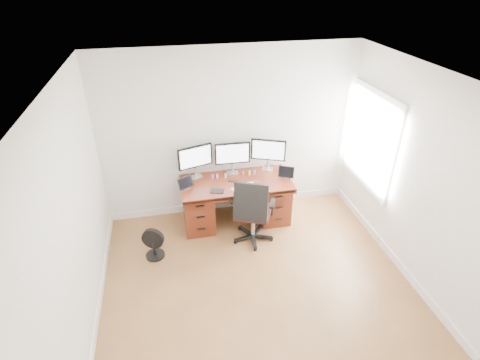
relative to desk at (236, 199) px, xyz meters
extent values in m
plane|color=brown|center=(0.00, -1.83, -0.40)|extent=(4.50, 4.50, 0.00)
cube|color=white|center=(0.00, 0.42, 0.95)|extent=(4.00, 0.10, 2.70)
cube|color=white|center=(2.00, -1.83, 0.95)|extent=(0.10, 4.50, 2.70)
cube|color=white|center=(1.97, -0.33, 1.00)|extent=(0.04, 1.30, 1.50)
cube|color=white|center=(1.95, -0.33, 1.00)|extent=(0.01, 1.15, 1.35)
cube|color=#572011|center=(0.00, -0.03, 0.32)|extent=(1.70, 0.80, 0.05)
cube|color=#572011|center=(-0.60, 0.00, -0.05)|extent=(0.45, 0.70, 0.70)
cube|color=#572011|center=(0.60, 0.00, -0.05)|extent=(0.45, 0.70, 0.70)
cube|color=#43170C|center=(0.00, 0.27, 0.10)|extent=(0.74, 0.03, 0.40)
cylinder|color=black|center=(0.16, -0.52, -0.36)|extent=(0.76, 0.76, 0.08)
cylinder|color=silver|center=(0.16, -0.52, -0.11)|extent=(0.06, 0.06, 0.41)
cube|color=#371610|center=(0.16, -0.52, 0.09)|extent=(0.65, 0.64, 0.07)
cube|color=black|center=(0.07, -0.72, 0.41)|extent=(0.46, 0.24, 0.57)
cube|color=black|center=(-0.10, -0.40, 0.28)|extent=(0.16, 0.25, 0.03)
cube|color=black|center=(0.42, -0.63, 0.28)|extent=(0.16, 0.25, 0.03)
cylinder|color=black|center=(-1.31, -0.62, -0.38)|extent=(0.27, 0.27, 0.03)
cylinder|color=black|center=(-1.31, -0.62, -0.26)|extent=(0.05, 0.05, 0.23)
cylinder|color=black|center=(-1.31, -0.62, -0.09)|extent=(0.32, 0.18, 0.32)
cube|color=silver|center=(-0.58, 0.24, 0.35)|extent=(0.21, 0.19, 0.01)
cylinder|color=silver|center=(-0.58, 0.24, 0.44)|extent=(0.04, 0.04, 0.18)
cube|color=black|center=(-0.58, 0.24, 0.70)|extent=(0.54, 0.20, 0.35)
cube|color=white|center=(-0.57, 0.22, 0.70)|extent=(0.48, 0.15, 0.30)
cube|color=silver|center=(0.00, 0.24, 0.35)|extent=(0.18, 0.15, 0.01)
cylinder|color=silver|center=(0.00, 0.24, 0.44)|extent=(0.04, 0.04, 0.18)
cube|color=black|center=(0.00, 0.24, 0.70)|extent=(0.55, 0.05, 0.35)
cube|color=white|center=(0.00, 0.22, 0.70)|extent=(0.50, 0.02, 0.30)
cube|color=silver|center=(0.58, 0.24, 0.35)|extent=(0.22, 0.20, 0.01)
cylinder|color=silver|center=(0.58, 0.24, 0.44)|extent=(0.04, 0.04, 0.18)
cube|color=black|center=(0.58, 0.24, 0.70)|extent=(0.52, 0.24, 0.35)
cube|color=white|center=(0.57, 0.22, 0.70)|extent=(0.46, 0.19, 0.30)
cube|color=silver|center=(-0.77, -0.08, 0.35)|extent=(0.13, 0.12, 0.01)
cube|color=black|center=(-0.77, -0.08, 0.45)|extent=(0.24, 0.18, 0.17)
cube|color=silver|center=(0.79, -0.08, 0.35)|extent=(0.12, 0.12, 0.01)
cube|color=black|center=(0.79, -0.08, 0.45)|extent=(0.25, 0.16, 0.17)
cube|color=white|center=(0.02, -0.25, 0.36)|extent=(0.29, 0.19, 0.01)
cube|color=silver|center=(0.19, -0.17, 0.35)|extent=(0.13, 0.13, 0.01)
cube|color=black|center=(-0.33, -0.25, 0.35)|extent=(0.23, 0.19, 0.01)
cube|color=black|center=(-0.05, -0.01, 0.35)|extent=(0.15, 0.11, 0.01)
cylinder|color=#9261E5|center=(-0.34, 0.12, 0.38)|extent=(0.03, 0.03, 0.05)
sphere|color=#9261E5|center=(-0.34, 0.12, 0.41)|extent=(0.03, 0.03, 0.03)
cylinder|color=pink|center=(-0.27, 0.12, 0.38)|extent=(0.03, 0.03, 0.05)
sphere|color=pink|center=(-0.27, 0.12, 0.41)|extent=(0.03, 0.03, 0.03)
cylinder|color=#D3BA6E|center=(-0.14, 0.12, 0.38)|extent=(0.03, 0.03, 0.05)
sphere|color=#D3BA6E|center=(-0.14, 0.12, 0.41)|extent=(0.03, 0.03, 0.03)
cylinder|color=#875947|center=(0.14, 0.12, 0.38)|extent=(0.03, 0.03, 0.05)
sphere|color=#875947|center=(0.14, 0.12, 0.41)|extent=(0.03, 0.03, 0.03)
cylinder|color=#FFCD5E|center=(0.25, 0.12, 0.38)|extent=(0.03, 0.03, 0.05)
sphere|color=#FFCD5E|center=(0.25, 0.12, 0.41)|extent=(0.03, 0.03, 0.03)
cylinder|color=#5CA6EF|center=(0.33, 0.12, 0.38)|extent=(0.03, 0.03, 0.05)
sphere|color=#5CA6EF|center=(0.33, 0.12, 0.41)|extent=(0.03, 0.03, 0.03)
camera|label=1|loc=(-0.96, -4.88, 3.29)|focal=28.00mm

